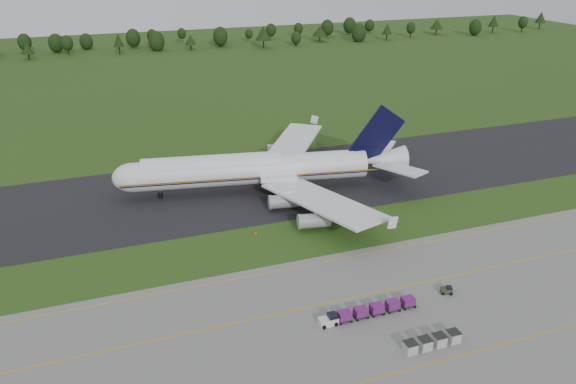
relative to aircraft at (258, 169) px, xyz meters
name	(u,v)px	position (x,y,z in m)	size (l,w,h in m)	color
ground	(299,238)	(0.84, -25.07, -5.55)	(600.00, 600.00, 0.00)	#264615
apron	(383,344)	(0.84, -59.07, -5.52)	(300.00, 52.00, 0.06)	slate
taxiway	(258,185)	(0.84, 2.93, -5.51)	(300.00, 40.00, 0.08)	black
apron_markings	(361,316)	(0.84, -52.05, -5.49)	(300.00, 30.20, 0.01)	#CA990B
tree_line	(189,39)	(20.19, 194.13, 0.56)	(527.64, 22.55, 11.99)	black
aircraft	(258,169)	(0.00, 0.00, 0.00)	(69.49, 66.50, 19.44)	white
baggage_train	(367,311)	(1.70, -52.25, -4.59)	(16.40, 1.74, 1.67)	silver
utility_cart	(446,291)	(17.01, -51.20, -4.99)	(2.15, 1.76, 1.03)	#2D3525
uld_row	(432,342)	(7.15, -62.02, -4.62)	(8.95, 1.75, 1.73)	#AFAFAF
edge_markers	(306,225)	(3.85, -20.73, -5.28)	(21.99, 0.30, 0.60)	#FF5D08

